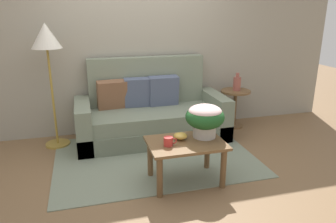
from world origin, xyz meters
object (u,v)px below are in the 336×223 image
object	(u,v)px
potted_plant	(205,117)
snack_bowl	(180,136)
coffee_mug	(169,141)
coffee_table	(186,150)
couch	(151,115)
floor_lamp	(47,45)
table_vase	(237,83)
side_table	(235,102)

from	to	relation	value
potted_plant	snack_bowl	bearing A→B (deg)	-179.41
coffee_mug	coffee_table	bearing A→B (deg)	13.44
couch	potted_plant	xyz separation A→B (m)	(0.33, -1.25, 0.35)
coffee_table	snack_bowl	bearing A→B (deg)	113.99
floor_lamp	coffee_mug	world-z (taller)	floor_lamp
snack_bowl	table_vase	distance (m)	1.92
side_table	floor_lamp	world-z (taller)	floor_lamp
coffee_mug	potted_plant	bearing A→B (deg)	16.45
coffee_table	floor_lamp	world-z (taller)	floor_lamp
side_table	snack_bowl	distance (m)	1.90
couch	potted_plant	distance (m)	1.34
potted_plant	coffee_mug	xyz separation A→B (m)	(-0.44, -0.13, -0.18)
coffee_table	table_vase	size ratio (longest dim) A/B	2.94
side_table	coffee_mug	bearing A→B (deg)	-135.16
table_vase	side_table	bearing A→B (deg)	-156.88
side_table	table_vase	distance (m)	0.29
couch	side_table	xyz separation A→B (m)	(1.37, 0.10, 0.06)
coffee_table	potted_plant	distance (m)	0.40
coffee_table	table_vase	xyz separation A→B (m)	(1.30, 1.44, 0.33)
floor_lamp	coffee_mug	distance (m)	2.06
snack_bowl	floor_lamp	bearing A→B (deg)	135.99
couch	floor_lamp	bearing A→B (deg)	177.45
couch	snack_bowl	size ratio (longest dim) A/B	14.25
coffee_table	side_table	world-z (taller)	side_table
potted_plant	couch	bearing A→B (deg)	104.55
side_table	coffee_mug	size ratio (longest dim) A/B	4.25
side_table	snack_bowl	xyz separation A→B (m)	(-1.32, -1.35, 0.10)
floor_lamp	snack_bowl	distance (m)	2.08
couch	floor_lamp	world-z (taller)	floor_lamp
couch	side_table	bearing A→B (deg)	4.08
couch	snack_bowl	distance (m)	1.27
side_table	potted_plant	distance (m)	1.73
floor_lamp	coffee_mug	xyz separation A→B (m)	(1.19, -1.44, -0.85)
side_table	table_vase	size ratio (longest dim) A/B	2.16
floor_lamp	potted_plant	bearing A→B (deg)	-38.77
snack_bowl	coffee_mug	bearing A→B (deg)	-142.80
coffee_mug	side_table	bearing A→B (deg)	44.84
couch	coffee_table	xyz separation A→B (m)	(0.09, -1.33, 0.03)
coffee_mug	snack_bowl	bearing A→B (deg)	37.20
snack_bowl	table_vase	size ratio (longest dim) A/B	0.54
side_table	potted_plant	bearing A→B (deg)	-127.84
potted_plant	table_vase	distance (m)	1.73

